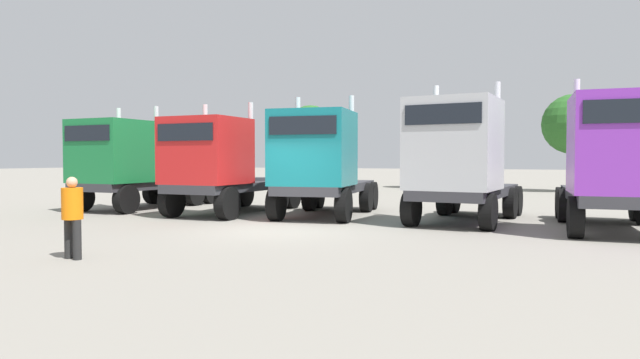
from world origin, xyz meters
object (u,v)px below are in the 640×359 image
at_px(semi_truck_red, 218,165).
at_px(semi_truck_silver, 459,160).
at_px(semi_truck_teal, 319,163).
at_px(semi_truck_green, 127,164).
at_px(semi_truck_purple, 619,162).
at_px(visitor_in_hivis, 72,212).

xyz_separation_m(semi_truck_red, semi_truck_silver, (8.11, 0.63, 0.19)).
distance_m(semi_truck_red, semi_truck_teal, 3.62).
distance_m(semi_truck_green, semi_truck_teal, 7.97).
xyz_separation_m(semi_truck_purple, visitor_in_hivis, (-10.13, -8.32, -0.96)).
bearing_deg(semi_truck_red, visitor_in_hivis, 14.48).
bearing_deg(semi_truck_red, semi_truck_teal, 99.43).
bearing_deg(semi_truck_green, semi_truck_purple, 89.66).
height_order(semi_truck_teal, visitor_in_hivis, semi_truck_teal).
distance_m(semi_truck_silver, semi_truck_purple, 4.23).
height_order(semi_truck_purple, visitor_in_hivis, semi_truck_purple).
distance_m(semi_truck_red, visitor_in_hivis, 8.59).
height_order(semi_truck_green, semi_truck_purple, semi_truck_purple).
relative_size(semi_truck_red, semi_truck_silver, 0.97).
xyz_separation_m(semi_truck_green, semi_truck_red, (4.41, -0.35, -0.02)).
height_order(semi_truck_teal, semi_truck_purple, semi_truck_purple).
bearing_deg(semi_truck_silver, semi_truck_red, -81.02).
bearing_deg(semi_truck_silver, semi_truck_teal, -85.14).
distance_m(semi_truck_green, semi_truck_purple, 16.70).
height_order(semi_truck_red, semi_truck_teal, semi_truck_teal).
relative_size(semi_truck_green, visitor_in_hivis, 3.93).
relative_size(semi_truck_silver, visitor_in_hivis, 3.79).
xyz_separation_m(semi_truck_red, visitor_in_hivis, (2.17, -8.27, -0.82)).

